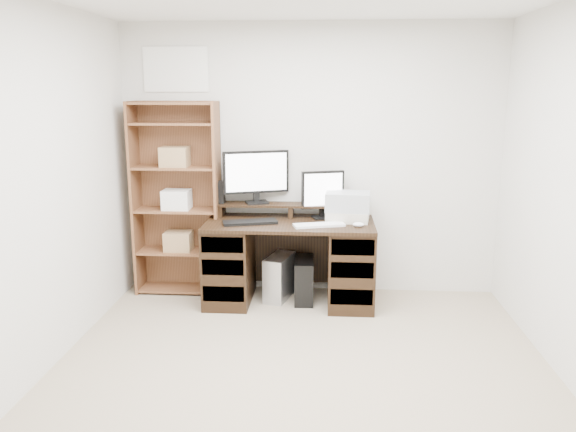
# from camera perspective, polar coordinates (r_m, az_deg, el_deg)

# --- Properties ---
(room) EXTENTS (3.54, 4.04, 2.54)m
(room) POSITION_cam_1_polar(r_m,az_deg,el_deg) (3.28, 1.20, 1.25)
(room) COLOR tan
(room) RESTS_ON ground
(desk) EXTENTS (1.50, 0.70, 0.75)m
(desk) POSITION_cam_1_polar(r_m,az_deg,el_deg) (5.10, 0.16, -4.52)
(desk) COLOR black
(desk) RESTS_ON ground
(riser_shelf) EXTENTS (1.40, 0.22, 0.12)m
(riser_shelf) POSITION_cam_1_polar(r_m,az_deg,el_deg) (5.18, 0.32, 0.96)
(riser_shelf) COLOR black
(riser_shelf) RESTS_ON desk
(monitor_wide) EXTENTS (0.59, 0.25, 0.48)m
(monitor_wide) POSITION_cam_1_polar(r_m,az_deg,el_deg) (5.18, -3.26, 4.27)
(monitor_wide) COLOR black
(monitor_wide) RESTS_ON riser_shelf
(monitor_small) EXTENTS (0.39, 0.20, 0.43)m
(monitor_small) POSITION_cam_1_polar(r_m,az_deg,el_deg) (5.11, 3.55, 2.39)
(monitor_small) COLOR black
(monitor_small) RESTS_ON desk
(speaker) EXTENTS (0.09, 0.09, 0.21)m
(speaker) POSITION_cam_1_polar(r_m,az_deg,el_deg) (5.22, -6.94, 2.41)
(speaker) COLOR black
(speaker) RESTS_ON riser_shelf
(keyboard_black) EXTENTS (0.50, 0.28, 0.03)m
(keyboard_black) POSITION_cam_1_polar(r_m,az_deg,el_deg) (4.93, -3.88, -0.63)
(keyboard_black) COLOR black
(keyboard_black) RESTS_ON desk
(keyboard_white) EXTENTS (0.46, 0.25, 0.02)m
(keyboard_white) POSITION_cam_1_polar(r_m,az_deg,el_deg) (4.84, 3.18, -0.92)
(keyboard_white) COLOR white
(keyboard_white) RESTS_ON desk
(mouse) EXTENTS (0.10, 0.07, 0.04)m
(mouse) POSITION_cam_1_polar(r_m,az_deg,el_deg) (4.85, 7.18, -0.86)
(mouse) COLOR white
(mouse) RESTS_ON desk
(printer) EXTENTS (0.40, 0.32, 0.09)m
(printer) POSITION_cam_1_polar(r_m,az_deg,el_deg) (5.06, 6.07, 0.04)
(printer) COLOR beige
(printer) RESTS_ON desk
(basket) EXTENTS (0.41, 0.31, 0.17)m
(basket) POSITION_cam_1_polar(r_m,az_deg,el_deg) (5.03, 6.11, 1.48)
(basket) COLOR #A6ACB1
(basket) RESTS_ON printer
(tower_silver) EXTENTS (0.28, 0.44, 0.41)m
(tower_silver) POSITION_cam_1_polar(r_m,az_deg,el_deg) (5.23, -0.87, -6.21)
(tower_silver) COLOR #B5B8BC
(tower_silver) RESTS_ON ground
(tower_black) EXTENTS (0.18, 0.40, 0.39)m
(tower_black) POSITION_cam_1_polar(r_m,az_deg,el_deg) (5.17, 1.64, -6.52)
(tower_black) COLOR black
(tower_black) RESTS_ON ground
(bookshelf) EXTENTS (0.80, 0.30, 1.80)m
(bookshelf) POSITION_cam_1_polar(r_m,az_deg,el_deg) (5.35, -11.17, 1.89)
(bookshelf) COLOR brown
(bookshelf) RESTS_ON ground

